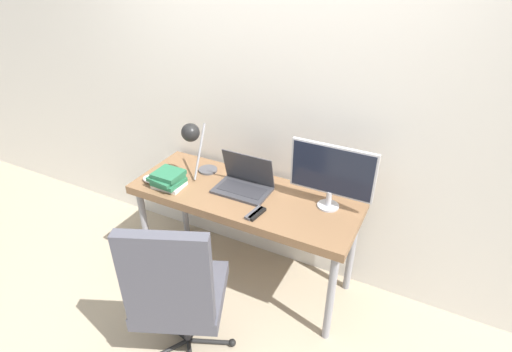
{
  "coord_description": "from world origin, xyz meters",
  "views": [
    {
      "loc": [
        1.11,
        -1.7,
        2.27
      ],
      "look_at": [
        0.1,
        0.27,
        0.96
      ],
      "focal_mm": 28.0,
      "sensor_mm": 36.0,
      "label": 1
    }
  ],
  "objects_px": {
    "game_controller": "(152,179)",
    "office_chair": "(176,291)",
    "monitor": "(332,173)",
    "laptop": "(244,183)",
    "desk_lamp": "(193,139)",
    "book_stack": "(168,179)"
  },
  "relations": [
    {
      "from": "monitor",
      "to": "office_chair",
      "type": "relative_size",
      "value": 0.5
    },
    {
      "from": "game_controller",
      "to": "laptop",
      "type": "bearing_deg",
      "value": 18.2
    },
    {
      "from": "laptop",
      "to": "book_stack",
      "type": "relative_size",
      "value": 1.62
    },
    {
      "from": "monitor",
      "to": "game_controller",
      "type": "xyz_separation_m",
      "value": [
        -1.22,
        -0.28,
        -0.23
      ]
    },
    {
      "from": "laptop",
      "to": "monitor",
      "type": "height_order",
      "value": "monitor"
    },
    {
      "from": "book_stack",
      "to": "monitor",
      "type": "bearing_deg",
      "value": 14.39
    },
    {
      "from": "office_chair",
      "to": "desk_lamp",
      "type": "bearing_deg",
      "value": 115.57
    },
    {
      "from": "monitor",
      "to": "desk_lamp",
      "type": "relative_size",
      "value": 1.2
    },
    {
      "from": "book_stack",
      "to": "game_controller",
      "type": "relative_size",
      "value": 1.59
    },
    {
      "from": "office_chair",
      "to": "book_stack",
      "type": "distance_m",
      "value": 0.84
    },
    {
      "from": "desk_lamp",
      "to": "book_stack",
      "type": "relative_size",
      "value": 1.91
    },
    {
      "from": "monitor",
      "to": "game_controller",
      "type": "distance_m",
      "value": 1.27
    },
    {
      "from": "game_controller",
      "to": "office_chair",
      "type": "bearing_deg",
      "value": -43.75
    },
    {
      "from": "book_stack",
      "to": "game_controller",
      "type": "height_order",
      "value": "book_stack"
    },
    {
      "from": "laptop",
      "to": "desk_lamp",
      "type": "xyz_separation_m",
      "value": [
        -0.36,
        -0.04,
        0.27
      ]
    },
    {
      "from": "monitor",
      "to": "book_stack",
      "type": "distance_m",
      "value": 1.12
    },
    {
      "from": "desk_lamp",
      "to": "office_chair",
      "type": "bearing_deg",
      "value": -64.43
    },
    {
      "from": "monitor",
      "to": "book_stack",
      "type": "bearing_deg",
      "value": -165.61
    },
    {
      "from": "laptop",
      "to": "game_controller",
      "type": "bearing_deg",
      "value": -161.8
    },
    {
      "from": "laptop",
      "to": "office_chair",
      "type": "height_order",
      "value": "office_chair"
    },
    {
      "from": "book_stack",
      "to": "office_chair",
      "type": "bearing_deg",
      "value": -51.13
    },
    {
      "from": "laptop",
      "to": "book_stack",
      "type": "bearing_deg",
      "value": -157.03
    }
  ]
}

